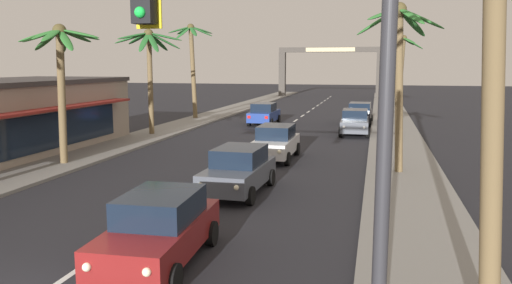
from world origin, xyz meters
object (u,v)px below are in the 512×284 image
palm_left_third (149,55)px  palm_right_second (399,53)px  palm_left_second (61,61)px  palm_right_farthest (402,61)px  sedan_lead_at_stop_bar (159,228)px  sedan_third_in_queue (239,170)px  sedan_parked_mid_kerb (360,113)px  town_gateway_arch (330,65)px  sedan_fifth_in_queue (276,142)px  palm_left_farthest (192,53)px  sedan_oncoming_far (264,114)px  sedan_parked_nearest_kerb (355,122)px  traffic_signal_mast (155,38)px

palm_left_third → palm_right_second: bearing=-29.2°
palm_left_second → palm_right_farthest: size_ratio=0.88×
palm_right_farthest → sedan_lead_at_stop_bar: bearing=-100.5°
sedan_third_in_queue → palm_right_second: size_ratio=0.63×
sedan_parked_mid_kerb → palm_left_third: (-13.08, -9.84, 4.40)m
palm_left_third → sedan_parked_mid_kerb: bearing=37.0°
palm_left_third → town_gateway_arch: 42.20m
palm_right_second → palm_right_farthest: 26.39m
sedan_fifth_in_queue → palm_left_farthest: 19.90m
palm_right_farthest → town_gateway_arch: bearing=110.1°
sedan_parked_mid_kerb → palm_left_farthest: 14.76m
palm_left_farthest → palm_right_second: 24.55m
sedan_oncoming_far → sedan_parked_mid_kerb: (7.25, 2.00, 0.00)m
palm_right_farthest → town_gateway_arch: palm_right_farthest is taller
palm_left_third → town_gateway_arch: (7.80, 41.47, -0.74)m
palm_right_farthest → palm_left_second: bearing=-119.8°
sedan_lead_at_stop_bar → sedan_parked_nearest_kerb: (3.49, 23.44, 0.00)m
palm_left_farthest → town_gateway_arch: (8.69, 31.38, -1.10)m
sedan_lead_at_stop_bar → town_gateway_arch: bearing=91.6°
traffic_signal_mast → palm_right_second: bearing=74.0°
sedan_lead_at_stop_bar → sedan_fifth_in_queue: bearing=89.7°
town_gateway_arch → sedan_third_in_queue: bearing=-88.2°
sedan_third_in_queue → palm_right_farthest: (6.90, 30.85, 4.07)m
traffic_signal_mast → palm_left_second: traffic_signal_mast is taller
palm_right_farthest → palm_right_second: bearing=-92.8°
palm_left_second → town_gateway_arch: size_ratio=0.44×
palm_left_farthest → palm_left_third: bearing=-85.0°
sedan_parked_nearest_kerb → sedan_third_in_queue: bearing=-101.7°
traffic_signal_mast → palm_left_farthest: size_ratio=1.36×
palm_left_second → palm_left_farthest: bearing=93.8°
sedan_oncoming_far → town_gateway_arch: size_ratio=0.31×
sedan_third_in_queue → town_gateway_arch: 54.60m
traffic_signal_mast → sedan_lead_at_stop_bar: size_ratio=2.42×
sedan_lead_at_stop_bar → sedan_oncoming_far: 27.85m
palm_left_farthest → palm_right_farthest: 19.01m
palm_left_farthest → sedan_fifth_in_queue: bearing=-57.3°
palm_left_farthest → traffic_signal_mast: bearing=-70.2°
sedan_parked_mid_kerb → palm_left_third: 16.95m
sedan_lead_at_stop_bar → palm_left_third: size_ratio=0.65×
sedan_parked_nearest_kerb → traffic_signal_mast: bearing=-94.2°
sedan_third_in_queue → sedan_parked_mid_kerb: size_ratio=1.00×
sedan_parked_nearest_kerb → palm_left_second: bearing=-132.3°
palm_left_third → palm_left_farthest: bearing=95.0°
sedan_fifth_in_queue → palm_left_third: (-9.54, 6.18, 4.40)m
sedan_parked_nearest_kerb → palm_right_second: bearing=-79.8°
palm_left_third → traffic_signal_mast: bearing=-64.5°
sedan_parked_mid_kerb → sedan_lead_at_stop_bar: bearing=-96.9°
palm_left_farthest → palm_left_second: bearing=-86.2°
traffic_signal_mast → town_gateway_arch: size_ratio=0.75×
traffic_signal_mast → town_gateway_arch: 64.58m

